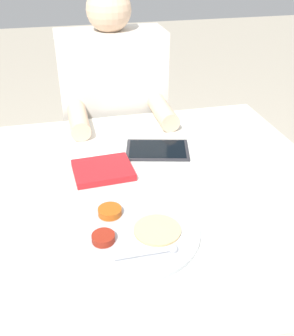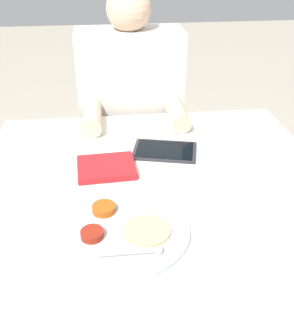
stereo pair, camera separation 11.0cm
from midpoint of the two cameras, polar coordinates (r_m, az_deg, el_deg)
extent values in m
cube|color=silver|center=(1.37, -1.05, -15.58)|extent=(1.05, 1.04, 0.74)
cylinder|color=#B7BABF|center=(0.97, -5.38, -9.30)|extent=(0.33, 0.33, 0.01)
cylinder|color=#B75114|center=(1.02, -8.54, -6.35)|extent=(0.06, 0.06, 0.02)
cylinder|color=maroon|center=(0.94, -9.75, -10.09)|extent=(0.05, 0.05, 0.02)
cylinder|color=#DBBC7F|center=(0.96, -1.82, -9.08)|extent=(0.12, 0.12, 0.01)
cylinder|color=#B7BABF|center=(0.90, -4.01, -12.42)|extent=(0.13, 0.01, 0.01)
sphere|color=#B7BABF|center=(0.91, 0.28, -11.78)|extent=(0.02, 0.02, 0.02)
cube|color=silver|center=(1.21, -9.01, -0.61)|extent=(0.18, 0.15, 0.01)
cube|color=red|center=(1.20, -9.04, -0.37)|extent=(0.18, 0.16, 0.02)
cube|color=#28282D|center=(1.31, -0.89, 2.57)|extent=(0.23, 0.19, 0.01)
cube|color=black|center=(1.31, -0.89, 2.74)|extent=(0.21, 0.16, 0.00)
cube|color=black|center=(1.96, -5.88, -4.86)|extent=(0.39, 0.22, 0.44)
cube|color=beige|center=(1.70, -6.82, 9.33)|extent=(0.43, 0.20, 0.60)
sphere|color=beige|center=(1.60, -7.71, 21.86)|extent=(0.17, 0.17, 0.17)
cylinder|color=beige|center=(1.50, -12.05, 7.00)|extent=(0.07, 0.25, 0.07)
cylinder|color=beige|center=(1.53, 0.13, 8.28)|extent=(0.07, 0.25, 0.07)
camera|label=1|loc=(0.06, -92.86, -1.74)|focal=42.00mm
camera|label=2|loc=(0.06, 87.14, 1.74)|focal=42.00mm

